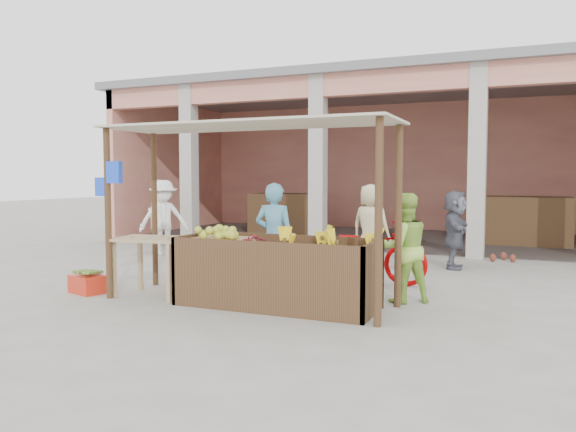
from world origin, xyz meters
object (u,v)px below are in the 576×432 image
at_px(red_crate, 88,284).
at_px(vendor_green, 404,245).
at_px(fruit_stall, 277,276).
at_px(vendor_blue, 274,234).
at_px(motorcycle, 365,249).
at_px(side_table, 153,247).

xyz_separation_m(red_crate, vendor_green, (4.35, 1.21, 0.65)).
xyz_separation_m(fruit_stall, vendor_blue, (-0.38, 0.77, 0.46)).
distance_m(vendor_blue, motorcycle, 1.64).
height_order(vendor_green, motorcycle, vendor_green).
xyz_separation_m(side_table, motorcycle, (2.50, 2.10, -0.15)).
bearing_deg(vendor_blue, fruit_stall, 113.25).
xyz_separation_m(side_table, vendor_green, (3.34, 0.99, 0.08)).
relative_size(fruit_stall, side_table, 2.34).
distance_m(fruit_stall, motorcycle, 2.13).
bearing_deg(side_table, vendor_green, 8.78).
height_order(vendor_blue, motorcycle, vendor_blue).
xyz_separation_m(side_table, vendor_blue, (1.50, 0.84, 0.16)).
xyz_separation_m(fruit_stall, motorcycle, (0.62, 2.03, 0.14)).
bearing_deg(red_crate, side_table, 29.16).
bearing_deg(fruit_stall, vendor_blue, 116.36).
bearing_deg(red_crate, vendor_green, 32.09).
bearing_deg(vendor_blue, side_table, 26.06).
bearing_deg(motorcycle, vendor_green, -143.41).
relative_size(fruit_stall, vendor_blue, 1.52).
height_order(vendor_blue, vendor_green, vendor_blue).
height_order(red_crate, motorcycle, motorcycle).
bearing_deg(motorcycle, fruit_stall, 162.51).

